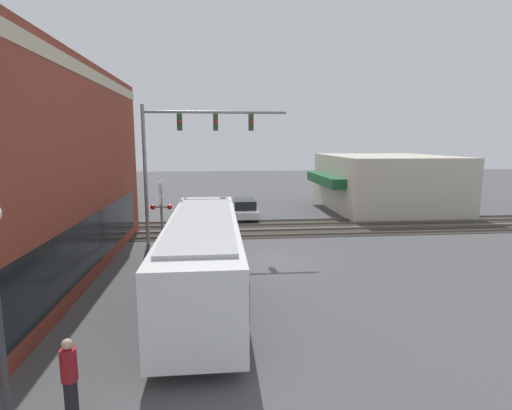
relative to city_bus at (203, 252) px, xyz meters
name	(u,v)px	position (x,y,z in m)	size (l,w,h in m)	color
ground_plane	(264,262)	(3.86, -2.80, -1.70)	(120.00, 120.00, 0.00)	#4C4C4F
shop_building	(384,182)	(18.53, -15.04, 0.61)	(11.91, 10.80, 4.63)	beige
city_bus	(203,252)	(0.00, 0.00, 0.00)	(12.15, 2.59, 3.07)	white
traffic_signal_gantry	(186,142)	(7.76, 1.10, 4.10)	(0.42, 7.96, 7.83)	gray
crossing_signal	(161,207)	(7.08, 2.50, 0.59)	(1.41, 1.18, 3.81)	gray
rail_track_near	(253,234)	(9.86, -2.80, -1.68)	(2.60, 60.00, 0.15)	#332D28
rail_track_far	(249,223)	(13.06, -2.80, -1.68)	(2.60, 60.00, 0.15)	#332D28
parked_car_white	(244,209)	(15.24, -2.60, -1.03)	(4.35, 1.82, 1.46)	silver
pedestrian_by_lamp	(70,378)	(-6.72, 2.61, -0.78)	(0.34, 0.34, 1.79)	black
pedestrian_at_crossing	(184,233)	(6.58, 1.28, -0.78)	(0.34, 0.34, 1.80)	black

